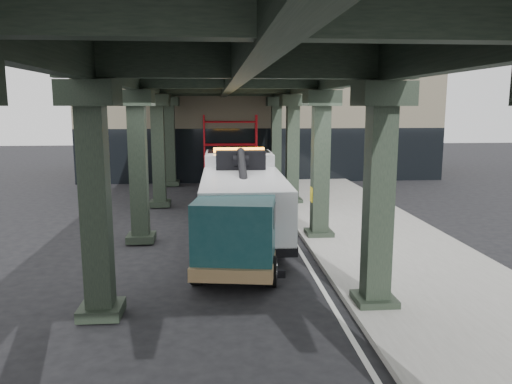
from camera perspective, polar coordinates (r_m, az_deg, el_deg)
name	(u,v)px	position (r m, az deg, el deg)	size (l,w,h in m)	color
ground	(247,258)	(15.07, -1.03, -7.57)	(90.00, 90.00, 0.00)	black
sidewalk	(373,235)	(17.79, 13.20, -4.86)	(5.00, 40.00, 0.15)	gray
lane_stripe	(293,239)	(17.16, 4.23, -5.40)	(0.12, 38.00, 0.01)	silver
viaduct	(230,76)	(16.39, -2.99, 13.15)	(7.40, 32.00, 6.40)	black
building	(257,113)	(34.48, 0.09, 8.97)	(22.00, 10.00, 8.00)	#C6B793
scaffolding	(230,148)	(29.11, -2.95, 5.08)	(3.08, 0.88, 4.00)	red
tow_truck	(241,192)	(17.71, -1.71, 0.01)	(2.93, 9.36, 3.05)	black
towed_van	(241,224)	(14.20, -1.68, -3.72)	(2.90, 5.66, 2.19)	#123D41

